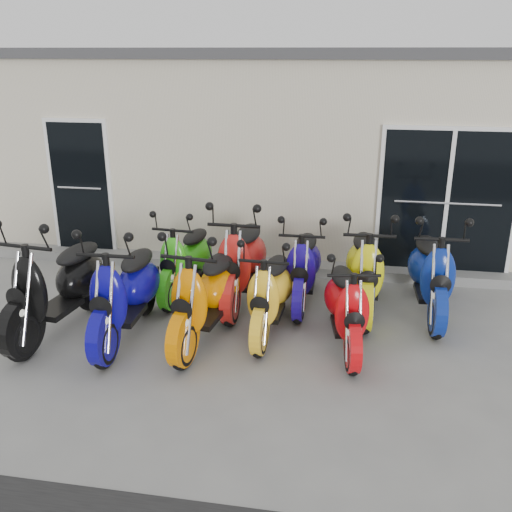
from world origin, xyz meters
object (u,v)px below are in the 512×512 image
(scooter_back_green, at_px, (185,250))
(scooter_back_yellow, at_px, (365,258))
(scooter_front_orange_b, at_px, (270,282))
(scooter_front_red, at_px, (347,295))
(scooter_back_red, at_px, (242,249))
(scooter_front_orange_a, at_px, (206,282))
(scooter_back_blue, at_px, (304,256))
(scooter_back_extra, at_px, (432,262))
(scooter_front_blue, at_px, (125,280))
(scooter_front_black, at_px, (56,272))

(scooter_back_green, relative_size, scooter_back_yellow, 0.91)
(scooter_front_orange_b, height_order, scooter_back_green, scooter_back_green)
(scooter_back_green, bearing_deg, scooter_front_red, -22.24)
(scooter_back_red, bearing_deg, scooter_front_orange_a, -99.97)
(scooter_front_red, distance_m, scooter_back_blue, 1.31)
(scooter_back_red, xyz_separation_m, scooter_back_extra, (2.50, 0.06, -0.04))
(scooter_front_blue, height_order, scooter_back_yellow, scooter_front_blue)
(scooter_front_orange_b, bearing_deg, scooter_back_extra, 26.28)
(scooter_back_blue, bearing_deg, scooter_front_blue, -145.82)
(scooter_back_extra, bearing_deg, scooter_front_orange_a, -158.31)
(scooter_front_blue, bearing_deg, scooter_back_red, 45.64)
(scooter_back_green, relative_size, scooter_back_blue, 0.98)
(scooter_front_blue, bearing_deg, scooter_back_blue, 33.37)
(scooter_front_orange_a, bearing_deg, scooter_back_extra, 30.87)
(scooter_front_black, distance_m, scooter_back_blue, 3.19)
(scooter_back_red, height_order, scooter_back_extra, scooter_back_red)
(scooter_front_blue, relative_size, scooter_back_extra, 1.03)
(scooter_front_black, height_order, scooter_front_orange_b, scooter_front_black)
(scooter_front_orange_a, height_order, scooter_front_orange_b, scooter_front_orange_a)
(scooter_front_orange_b, height_order, scooter_back_blue, scooter_back_blue)
(scooter_front_red, bearing_deg, scooter_back_blue, 108.74)
(scooter_front_black, xyz_separation_m, scooter_back_blue, (2.88, 1.37, -0.11))
(scooter_front_black, distance_m, scooter_front_orange_a, 1.84)
(scooter_front_blue, xyz_separation_m, scooter_front_red, (2.61, 0.22, -0.10))
(scooter_front_orange_a, height_order, scooter_front_red, scooter_front_orange_a)
(scooter_back_extra, bearing_deg, scooter_front_blue, -162.61)
(scooter_back_red, distance_m, scooter_back_blue, 0.85)
(scooter_front_orange_a, relative_size, scooter_back_green, 1.12)
(scooter_front_black, xyz_separation_m, scooter_back_yellow, (3.70, 1.29, -0.05))
(scooter_front_black, bearing_deg, scooter_front_orange_a, 9.87)
(scooter_back_blue, xyz_separation_m, scooter_back_yellow, (0.82, -0.07, 0.05))
(scooter_back_yellow, xyz_separation_m, scooter_back_extra, (0.85, 0.00, 0.00))
(scooter_back_blue, relative_size, scooter_back_yellow, 0.93)
(scooter_front_blue, distance_m, scooter_front_red, 2.63)
(scooter_front_blue, height_order, scooter_back_green, scooter_front_blue)
(scooter_back_blue, distance_m, scooter_back_yellow, 0.83)
(scooter_back_green, height_order, scooter_back_yellow, scooter_back_yellow)
(scooter_front_black, height_order, scooter_back_green, scooter_front_black)
(scooter_front_red, distance_m, scooter_back_green, 2.57)
(scooter_front_orange_a, distance_m, scooter_back_blue, 1.65)
(scooter_back_red, bearing_deg, scooter_front_black, -148.32)
(scooter_front_red, distance_m, scooter_back_extra, 1.52)
(scooter_front_orange_a, relative_size, scooter_back_extra, 1.01)
(scooter_back_green, relative_size, scooter_back_extra, 0.91)
(scooter_front_orange_a, distance_m, scooter_front_orange_b, 0.80)
(scooter_front_red, bearing_deg, scooter_front_orange_b, 158.09)
(scooter_front_red, bearing_deg, scooter_back_red, 135.50)
(scooter_back_red, relative_size, scooter_back_extra, 1.05)
(scooter_front_black, bearing_deg, scooter_back_blue, 32.32)
(scooter_front_blue, bearing_deg, scooter_front_red, 3.71)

